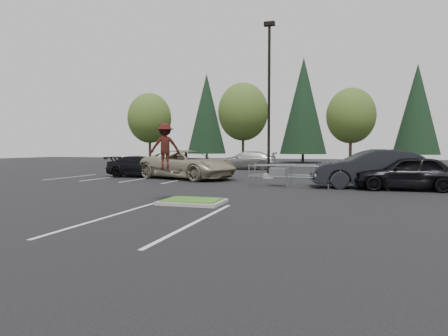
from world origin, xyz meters
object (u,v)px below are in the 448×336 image
(decid_b, at_px, (243,114))
(conif_c, at_px, (417,109))
(decid_a, at_px, (150,120))
(cart_corral, at_px, (281,173))
(decid_c, at_px, (351,118))
(car_far_silver, at_px, (246,160))
(skateboarder, at_px, (165,146))
(car_r_charc, at_px, (372,169))
(conif_a, at_px, (207,114))
(car_l_tan, at_px, (187,164))
(car_r_black, at_px, (407,173))
(light_pole, at_px, (269,109))
(car_l_black, at_px, (142,167))
(conif_b, at_px, (303,106))

(decid_b, bearing_deg, conif_c, 24.14)
(decid_a, height_order, cart_corral, decid_a)
(decid_b, xyz_separation_m, decid_c, (12.00, -0.70, -0.79))
(cart_corral, bearing_deg, conif_c, 70.00)
(car_far_silver, bearing_deg, decid_c, 121.99)
(skateboarder, distance_m, car_r_charc, 10.71)
(conif_a, xyz_separation_m, conif_c, (28.00, -0.50, -0.25))
(conif_c, relative_size, car_l_tan, 1.87)
(car_r_charc, bearing_deg, conif_a, -157.16)
(car_far_silver, bearing_deg, conif_a, -157.28)
(conif_c, relative_size, skateboarder, 6.75)
(decid_b, bearing_deg, car_r_black, -59.23)
(light_pole, distance_m, car_r_black, 9.76)
(decid_b, bearing_deg, car_far_silver, -73.69)
(decid_c, height_order, conif_a, conif_a)
(decid_c, height_order, car_l_tan, decid_c)
(decid_a, height_order, conif_c, conif_c)
(light_pole, height_order, car_far_silver, light_pole)
(car_l_black, bearing_deg, decid_c, -36.61)
(conif_c, bearing_deg, conif_b, 175.91)
(light_pole, height_order, car_l_black, light_pole)
(decid_b, height_order, skateboarder, decid_b)
(conif_b, height_order, car_l_tan, conif_b)
(skateboarder, bearing_deg, conif_b, -120.19)
(decid_c, bearing_deg, car_r_black, -84.97)
(conif_a, height_order, car_r_black, conif_a)
(decid_a, bearing_deg, car_l_tan, -55.88)
(skateboarder, bearing_deg, car_l_black, -84.93)
(car_l_black, relative_size, car_r_black, 1.04)
(decid_c, distance_m, conif_c, 12.65)
(conif_a, relative_size, car_r_charc, 2.22)
(cart_corral, bearing_deg, car_l_black, 161.46)
(decid_c, bearing_deg, conif_b, 119.32)
(light_pole, xyz_separation_m, car_far_silver, (-4.01, 10.00, -3.71))
(car_far_silver, bearing_deg, conif_c, 127.47)
(conif_c, bearing_deg, conif_a, 178.98)
(skateboarder, bearing_deg, car_r_black, -172.17)
(decid_b, distance_m, car_far_silver, 10.29)
(decid_c, relative_size, car_l_tan, 1.25)
(cart_corral, bearing_deg, car_l_tan, 155.47)
(conif_b, height_order, car_r_charc, conif_b)
(light_pole, distance_m, conif_a, 31.63)
(car_l_black, bearing_deg, conif_b, -15.65)
(light_pole, relative_size, conif_c, 0.81)
(decid_b, xyz_separation_m, car_far_silver, (2.50, -8.53, -5.19))
(decid_c, bearing_deg, car_l_tan, -117.99)
(decid_c, height_order, car_r_black, decid_c)
(conif_c, bearing_deg, decid_a, -163.52)
(conif_c, height_order, car_l_tan, conif_c)
(conif_b, bearing_deg, car_l_tan, -98.42)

